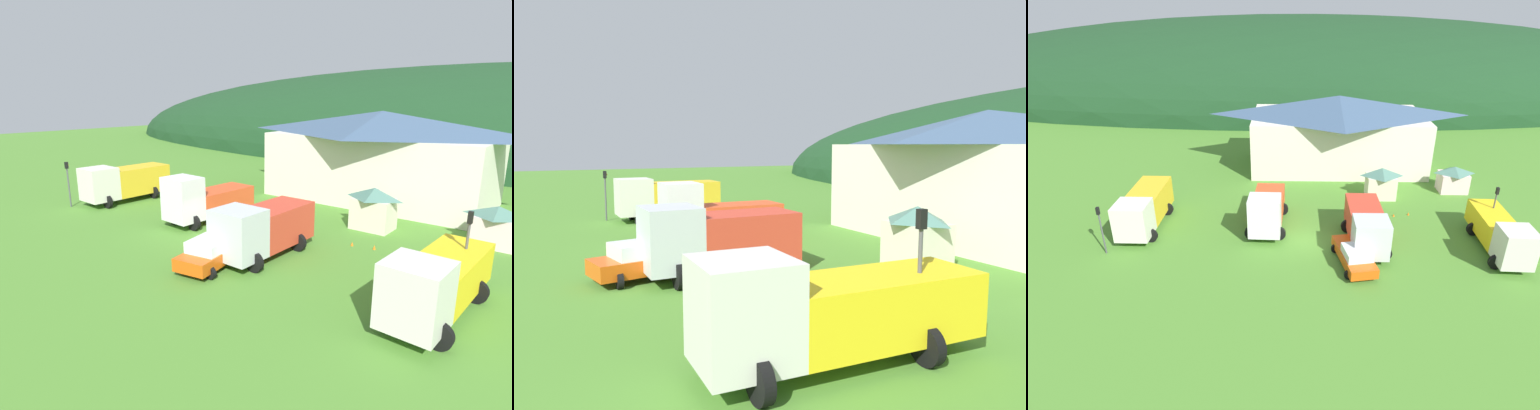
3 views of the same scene
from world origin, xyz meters
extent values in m
plane|color=#4C842D|center=(0.00, 0.00, 0.00)|extent=(200.00, 200.00, 0.00)
cube|color=silver|center=(3.76, 17.24, 2.93)|extent=(18.53, 9.74, 5.86)
pyramid|color=#3D5675|center=(3.76, 17.24, 6.89)|extent=(20.01, 10.52, 2.05)
cube|color=beige|center=(7.23, 8.63, 1.10)|extent=(2.72, 2.12, 2.20)
pyramid|color=#4C7A6B|center=(7.23, 8.63, 2.59)|extent=(2.93, 2.29, 0.77)
cube|color=silver|center=(-13.44, -0.21, 1.93)|extent=(2.59, 2.51, 2.75)
cube|color=black|center=(-13.44, -0.33, 2.53)|extent=(1.40, 2.00, 0.88)
cube|color=gold|center=(-13.39, 3.67, 1.75)|extent=(2.62, 5.30, 2.40)
cylinder|color=black|center=(-12.30, -0.22, 0.55)|extent=(1.10, 0.30, 1.10)
cylinder|color=black|center=(-14.57, -0.20, 0.55)|extent=(1.10, 0.30, 1.10)
cylinder|color=black|center=(-12.25, 4.45, 0.55)|extent=(1.10, 0.30, 1.10)
cylinder|color=black|center=(-14.52, 4.47, 0.55)|extent=(1.10, 0.30, 1.10)
cube|color=white|center=(-3.32, 0.35, 2.10)|extent=(2.54, 2.16, 3.10)
cube|color=black|center=(-3.33, 0.25, 2.78)|extent=(1.38, 1.71, 0.99)
cube|color=#E04C23|center=(-3.20, 3.94, 1.40)|extent=(2.65, 5.19, 1.69)
cylinder|color=black|center=(-2.24, 0.31, 0.55)|extent=(1.10, 0.30, 1.10)
cylinder|color=black|center=(-4.41, 0.39, 0.55)|extent=(1.10, 0.30, 1.10)
cylinder|color=black|center=(-2.09, 4.67, 0.55)|extent=(1.10, 0.30, 1.10)
cylinder|color=black|center=(-4.27, 4.75, 0.55)|extent=(1.10, 0.30, 1.10)
cube|color=silver|center=(4.46, -2.47, 1.91)|extent=(2.54, 2.30, 2.71)
cube|color=black|center=(4.46, -2.58, 2.50)|extent=(1.36, 1.84, 0.87)
cube|color=red|center=(4.47, 0.95, 1.68)|extent=(2.54, 4.55, 2.26)
cylinder|color=black|center=(5.57, -2.47, 0.55)|extent=(1.10, 0.30, 1.10)
cylinder|color=black|center=(3.34, -2.47, 0.55)|extent=(1.10, 0.30, 1.10)
cylinder|color=black|center=(5.58, 1.63, 0.55)|extent=(1.10, 0.30, 1.10)
cylinder|color=black|center=(3.35, 1.64, 0.55)|extent=(1.10, 0.30, 1.10)
cube|color=silver|center=(14.26, -3.48, 1.86)|extent=(2.38, 2.43, 2.61)
cube|color=black|center=(14.25, -3.60, 2.43)|extent=(1.30, 1.92, 0.84)
cube|color=yellow|center=(14.42, 0.49, 1.45)|extent=(2.52, 5.71, 1.79)
cylinder|color=black|center=(15.25, -3.52, 0.55)|extent=(1.10, 0.30, 1.10)
cylinder|color=black|center=(13.27, -3.44, 0.55)|extent=(1.10, 0.30, 1.10)
cylinder|color=black|center=(15.45, 1.29, 0.55)|extent=(1.10, 0.30, 1.10)
cylinder|color=black|center=(13.47, 1.37, 0.55)|extent=(1.10, 0.30, 1.10)
cube|color=#D95110|center=(3.26, -3.06, 0.69)|extent=(2.84, 5.33, 0.70)
cube|color=silver|center=(3.37, -3.66, 1.35)|extent=(2.13, 2.31, 0.62)
cylinder|color=black|center=(4.42, -4.59, 0.34)|extent=(0.68, 0.24, 0.68)
cylinder|color=black|center=(2.73, -4.90, 0.34)|extent=(0.68, 0.24, 0.68)
cylinder|color=black|center=(3.80, -1.21, 0.34)|extent=(0.68, 0.24, 0.68)
cylinder|color=black|center=(2.11, -1.52, 0.34)|extent=(0.68, 0.24, 0.68)
cylinder|color=#4C4C51|center=(-15.19, -1.98, 1.65)|extent=(0.12, 0.12, 3.30)
cube|color=black|center=(-15.19, -1.98, 3.57)|extent=(0.20, 0.24, 0.55)
sphere|color=yellow|center=(-15.19, -1.85, 3.57)|extent=(0.14, 0.14, 0.14)
cylinder|color=#4C4C51|center=(14.78, 1.58, 1.78)|extent=(0.12, 0.12, 3.56)
cube|color=black|center=(14.78, 1.58, 3.84)|extent=(0.20, 0.24, 0.55)
sphere|color=green|center=(14.78, 1.71, 3.84)|extent=(0.14, 0.14, 0.14)
cone|color=orange|center=(7.75, 4.53, 0.00)|extent=(0.36, 0.36, 0.49)
cone|color=orange|center=(9.10, 4.81, 0.00)|extent=(0.36, 0.36, 0.54)
camera|label=1|loc=(18.61, -18.13, 9.02)|focal=28.90mm
camera|label=2|loc=(24.87, -8.18, 5.83)|focal=35.22mm
camera|label=3|loc=(-1.20, -29.37, 17.47)|focal=30.25mm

